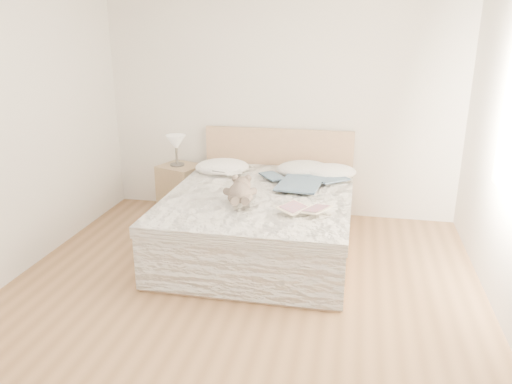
% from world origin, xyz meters
% --- Properties ---
extents(floor, '(4.00, 4.50, 0.00)m').
position_xyz_m(floor, '(0.00, 0.00, 0.00)').
color(floor, brown).
rests_on(floor, ground).
extents(wall_back, '(4.00, 0.02, 2.70)m').
position_xyz_m(wall_back, '(0.00, 2.25, 1.35)').
color(wall_back, silver).
rests_on(wall_back, ground).
extents(wall_front, '(4.00, 0.02, 2.70)m').
position_xyz_m(wall_front, '(0.00, -2.25, 1.35)').
color(wall_front, silver).
rests_on(wall_front, ground).
extents(bed, '(1.72, 2.14, 1.00)m').
position_xyz_m(bed, '(0.00, 1.19, 0.31)').
color(bed, tan).
rests_on(bed, floor).
extents(nightstand, '(0.56, 0.53, 0.56)m').
position_xyz_m(nightstand, '(-1.13, 2.00, 0.28)').
color(nightstand, '#9F8761').
rests_on(nightstand, floor).
extents(table_lamp, '(0.23, 0.23, 0.36)m').
position_xyz_m(table_lamp, '(-1.16, 1.99, 0.82)').
color(table_lamp, '#4D4842').
rests_on(table_lamp, nightstand).
extents(pillow_left, '(0.69, 0.58, 0.18)m').
position_xyz_m(pillow_left, '(-0.55, 1.76, 0.64)').
color(pillow_left, white).
rests_on(pillow_left, bed).
extents(pillow_middle, '(0.67, 0.55, 0.17)m').
position_xyz_m(pillow_middle, '(0.33, 1.86, 0.64)').
color(pillow_middle, silver).
rests_on(pillow_middle, bed).
extents(pillow_right, '(0.60, 0.47, 0.16)m').
position_xyz_m(pillow_right, '(0.62, 1.81, 0.64)').
color(pillow_right, white).
rests_on(pillow_right, bed).
extents(blouse, '(0.69, 0.73, 0.03)m').
position_xyz_m(blouse, '(0.35, 1.38, 0.63)').
color(blouse, '#334A61').
rests_on(blouse, bed).
extents(photo_book, '(0.41, 0.35, 0.03)m').
position_xyz_m(photo_book, '(-0.48, 1.63, 0.63)').
color(photo_book, white).
rests_on(photo_book, bed).
extents(childrens_book, '(0.47, 0.42, 0.03)m').
position_xyz_m(childrens_book, '(0.47, 0.65, 0.63)').
color(childrens_book, '#F5E8C4').
rests_on(childrens_book, bed).
extents(teddy_bear, '(0.34, 0.42, 0.20)m').
position_xyz_m(teddy_bear, '(-0.11, 0.72, 0.65)').
color(teddy_bear, '#6A594E').
rests_on(teddy_bear, bed).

